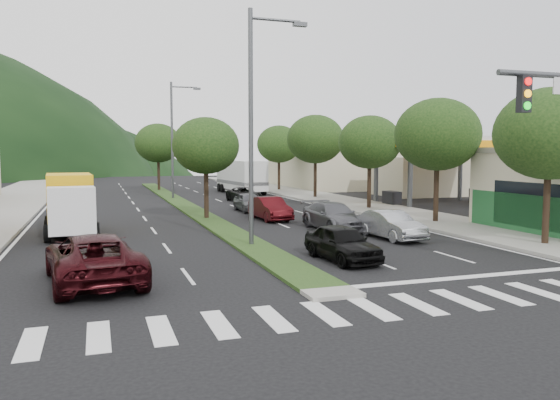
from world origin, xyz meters
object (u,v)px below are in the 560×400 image
object	(u,v)px
car_queue_b	(333,216)
tree_med_far	(158,143)
car_queue_e	(249,202)
tree_r_e	(279,144)
car_queue_d	(244,194)
motorhome	(241,176)
tree_med_near	(206,146)
suv_maroon	(93,258)
car_queue_a	(342,243)
tree_r_a	(549,134)
car_queue_c	(270,209)
streetlight_near	(255,116)
sedan_silver	(391,225)
box_truck	(70,206)
tree_r_d	(315,139)
tree_r_b	(438,135)
tree_r_c	(370,142)
streetlight_mid	(174,134)

from	to	relation	value
car_queue_b	tree_med_far	bearing A→B (deg)	96.97
car_queue_e	car_queue_b	bearing A→B (deg)	-80.46
tree_r_e	car_queue_d	distance (m)	13.76
car_queue_e	motorhome	size ratio (longest dim) A/B	0.44
motorhome	tree_med_near	bearing A→B (deg)	-115.30
suv_maroon	car_queue_a	size ratio (longest dim) A/B	1.41
tree_r_a	car_queue_e	world-z (taller)	tree_r_a
tree_med_far	car_queue_e	size ratio (longest dim) A/B	1.83
car_queue_a	car_queue_c	bearing A→B (deg)	80.63
streetlight_near	sedan_silver	distance (m)	8.19
streetlight_near	tree_med_far	bearing A→B (deg)	90.33
tree_r_a	box_truck	distance (m)	22.29
tree_r_d	tree_r_e	bearing A→B (deg)	90.00
car_queue_c	car_queue_a	bearing A→B (deg)	-98.45
tree_r_b	tree_r_c	bearing A→B (deg)	90.00
car_queue_d	motorhome	distance (m)	9.32
suv_maroon	box_truck	world-z (taller)	box_truck
sedan_silver	box_truck	bearing A→B (deg)	151.89
tree_r_b	tree_med_near	world-z (taller)	tree_r_b
tree_r_e	suv_maroon	world-z (taller)	tree_r_e
tree_med_far	tree_r_b	bearing A→B (deg)	-69.44
tree_r_b	streetlight_near	size ratio (longest dim) A/B	0.69
box_truck	car_queue_c	bearing A→B (deg)	-171.65
sedan_silver	car_queue_c	bearing A→B (deg)	105.80
tree_r_d	car_queue_b	bearing A→B (deg)	-109.55
tree_med_far	car_queue_b	xyz separation A→B (m)	(5.48, -32.38, -4.30)
streetlight_mid	streetlight_near	bearing A→B (deg)	-90.00
tree_r_a	car_queue_d	distance (m)	26.06
streetlight_near	suv_maroon	distance (m)	9.44
sedan_silver	tree_med_near	bearing A→B (deg)	119.64
car_queue_b	tree_r_b	bearing A→B (deg)	0.67
tree_med_far	car_queue_c	size ratio (longest dim) A/B	1.67
car_queue_e	box_truck	size ratio (longest dim) A/B	0.62
motorhome	streetlight_near	bearing A→B (deg)	-108.46
sedan_silver	tree_r_a	bearing A→B (deg)	-41.26
car_queue_d	car_queue_e	bearing A→B (deg)	-107.04
car_queue_c	box_truck	xyz separation A→B (m)	(-11.09, -2.38, 0.72)
tree_r_c	streetlight_near	xyz separation A→B (m)	(-11.79, -12.00, 0.84)
streetlight_near	car_queue_b	xyz separation A→B (m)	(5.27, 3.62, -4.88)
tree_med_near	motorhome	xyz separation A→B (m)	(7.32, 19.82, -2.70)
box_truck	tree_med_near	bearing A→B (deg)	-157.16
tree_r_a	sedan_silver	distance (m)	7.77
tree_med_far	sedan_silver	distance (m)	36.94
suv_maroon	car_queue_e	xyz separation A→B (m)	(10.05, 18.35, -0.13)
tree_r_b	car_queue_d	distance (m)	18.66
tree_med_near	streetlight_near	xyz separation A→B (m)	(0.21, -10.00, 1.16)
tree_r_c	suv_maroon	bearing A→B (deg)	-137.73
streetlight_mid	car_queue_d	size ratio (longest dim) A/B	2.33
sedan_silver	motorhome	size ratio (longest dim) A/B	0.47
tree_r_a	car_queue_b	xyz separation A→B (m)	(-6.52, 7.62, -4.11)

